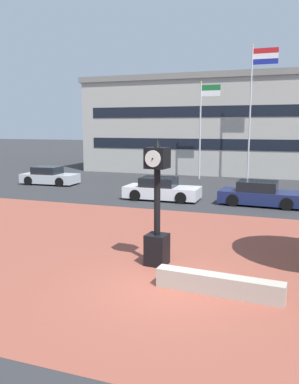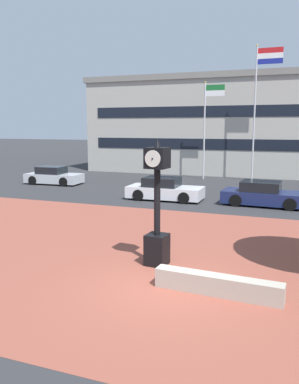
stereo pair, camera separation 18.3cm
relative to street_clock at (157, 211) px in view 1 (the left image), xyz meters
name	(u,v)px [view 1 (the left image)]	position (x,y,z in m)	size (l,w,h in m)	color
ground_plane	(164,288)	(0.73, -1.58, -1.65)	(200.00, 200.00, 0.00)	#2D2D30
plaza_brick_paving	(189,257)	(0.73, 1.01, -1.65)	(44.00, 13.18, 0.01)	brown
planter_wall	(219,285)	(2.13, -1.52, -1.40)	(3.20, 0.40, 0.50)	#ADA393
street_clock	(157,211)	(0.00, 0.00, 0.00)	(0.67, 0.73, 3.79)	black
car_street_near	(161,190)	(-3.20, 10.32, -1.08)	(4.28, 1.94, 1.28)	silver
car_street_mid	(260,195)	(2.24, 10.54, -1.08)	(4.42, 2.12, 1.28)	navy
car_street_far	(49,176)	(-12.69, 13.38, -1.08)	(4.09, 2.00, 1.28)	#B7BABF
flagpole_primary	(202,122)	(-2.97, 19.91, 2.79)	(1.57, 0.14, 7.55)	silver
flagpole_secondary	(254,100)	(0.86, 19.91, 4.39)	(1.89, 0.14, 9.99)	silver
civic_building	(221,125)	(-3.15, 29.65, 2.62)	(23.31, 16.01, 8.51)	#B2ADA3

